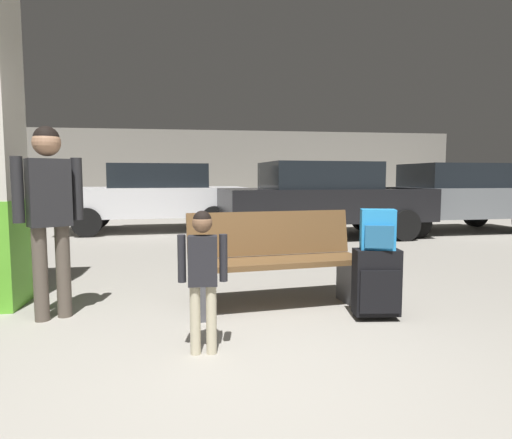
{
  "coord_description": "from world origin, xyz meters",
  "views": [
    {
      "loc": [
        -0.32,
        -2.47,
        1.21
      ],
      "look_at": [
        0.24,
        1.3,
        0.85
      ],
      "focal_mm": 31.33,
      "sensor_mm": 36.0,
      "label": 1
    }
  ],
  "objects_px": {
    "backpack_bright": "(378,230)",
    "parked_car_near": "(323,198)",
    "adult": "(49,201)",
    "parked_car_side": "(452,196)",
    "suitcase": "(377,282)",
    "child": "(203,267)",
    "bench": "(276,260)",
    "parked_car_far": "(154,195)"
  },
  "relations": [
    {
      "from": "parked_car_side",
      "to": "parked_car_near",
      "type": "xyz_separation_m",
      "value": [
        -3.13,
        -0.54,
        0.0
      ]
    },
    {
      "from": "parked_car_far",
      "to": "parked_car_side",
      "type": "distance_m",
      "value": 6.67
    },
    {
      "from": "suitcase",
      "to": "child",
      "type": "height_order",
      "value": "child"
    },
    {
      "from": "adult",
      "to": "parked_car_side",
      "type": "relative_size",
      "value": 0.39
    },
    {
      "from": "suitcase",
      "to": "parked_car_near",
      "type": "distance_m",
      "value": 5.24
    },
    {
      "from": "bench",
      "to": "adult",
      "type": "bearing_deg",
      "value": -178.34
    },
    {
      "from": "adult",
      "to": "parked_car_side",
      "type": "xyz_separation_m",
      "value": [
        6.95,
        5.22,
        -0.2
      ]
    },
    {
      "from": "parked_car_far",
      "to": "parked_car_near",
      "type": "height_order",
      "value": "same"
    },
    {
      "from": "child",
      "to": "parked_car_far",
      "type": "relative_size",
      "value": 0.23
    },
    {
      "from": "child",
      "to": "parked_car_side",
      "type": "height_order",
      "value": "parked_car_side"
    },
    {
      "from": "suitcase",
      "to": "child",
      "type": "relative_size",
      "value": 0.61
    },
    {
      "from": "adult",
      "to": "parked_car_near",
      "type": "xyz_separation_m",
      "value": [
        3.82,
        4.67,
        -0.2
      ]
    },
    {
      "from": "backpack_bright",
      "to": "child",
      "type": "distance_m",
      "value": 1.58
    },
    {
      "from": "suitcase",
      "to": "adult",
      "type": "distance_m",
      "value": 2.85
    },
    {
      "from": "child",
      "to": "adult",
      "type": "bearing_deg",
      "value": 142.34
    },
    {
      "from": "child",
      "to": "parked_car_far",
      "type": "distance_m",
      "value": 7.39
    },
    {
      "from": "suitcase",
      "to": "parked_car_far",
      "type": "height_order",
      "value": "parked_car_far"
    },
    {
      "from": "parked_car_near",
      "to": "adult",
      "type": "bearing_deg",
      "value": -129.27
    },
    {
      "from": "backpack_bright",
      "to": "child",
      "type": "bearing_deg",
      "value": -160.18
    },
    {
      "from": "backpack_bright",
      "to": "parked_car_near",
      "type": "relative_size",
      "value": 0.08
    },
    {
      "from": "child",
      "to": "parked_car_side",
      "type": "bearing_deg",
      "value": 47.33
    },
    {
      "from": "parked_car_near",
      "to": "suitcase",
      "type": "bearing_deg",
      "value": -102.02
    },
    {
      "from": "parked_car_side",
      "to": "parked_car_near",
      "type": "distance_m",
      "value": 3.17
    },
    {
      "from": "parked_car_side",
      "to": "child",
      "type": "bearing_deg",
      "value": -132.67
    },
    {
      "from": "backpack_bright",
      "to": "parked_car_far",
      "type": "height_order",
      "value": "parked_car_far"
    },
    {
      "from": "child",
      "to": "parked_car_near",
      "type": "height_order",
      "value": "parked_car_near"
    },
    {
      "from": "backpack_bright",
      "to": "parked_car_near",
      "type": "xyz_separation_m",
      "value": [
        1.09,
        5.1,
        0.03
      ]
    },
    {
      "from": "suitcase",
      "to": "parked_car_near",
      "type": "relative_size",
      "value": 0.14
    },
    {
      "from": "child",
      "to": "adult",
      "type": "height_order",
      "value": "adult"
    },
    {
      "from": "bench",
      "to": "suitcase",
      "type": "bearing_deg",
      "value": -31.98
    },
    {
      "from": "adult",
      "to": "parked_car_far",
      "type": "relative_size",
      "value": 0.39
    },
    {
      "from": "backpack_bright",
      "to": "parked_car_side",
      "type": "height_order",
      "value": "parked_car_side"
    },
    {
      "from": "child",
      "to": "parked_car_near",
      "type": "distance_m",
      "value": 6.2
    },
    {
      "from": "bench",
      "to": "child",
      "type": "height_order",
      "value": "child"
    },
    {
      "from": "parked_car_far",
      "to": "bench",
      "type": "bearing_deg",
      "value": -75.97
    },
    {
      "from": "backpack_bright",
      "to": "suitcase",
      "type": "bearing_deg",
      "value": 11.06
    },
    {
      "from": "backpack_bright",
      "to": "child",
      "type": "xyz_separation_m",
      "value": [
        -1.48,
        -0.53,
        -0.16
      ]
    },
    {
      "from": "adult",
      "to": "parked_car_near",
      "type": "height_order",
      "value": "adult"
    },
    {
      "from": "child",
      "to": "adult",
      "type": "distance_m",
      "value": 1.63
    },
    {
      "from": "bench",
      "to": "parked_car_side",
      "type": "distance_m",
      "value": 7.19
    },
    {
      "from": "child",
      "to": "parked_car_near",
      "type": "xyz_separation_m",
      "value": [
        2.57,
        5.64,
        0.2
      ]
    },
    {
      "from": "bench",
      "to": "adult",
      "type": "height_order",
      "value": "adult"
    }
  ]
}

